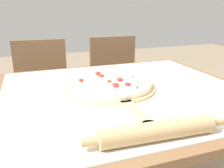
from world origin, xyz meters
name	(u,v)px	position (x,y,z in m)	size (l,w,h in m)	color
dining_table	(125,115)	(0.00, 0.00, 0.64)	(1.11, 0.99, 0.76)	brown
towel_cloth	(125,91)	(0.00, 0.00, 0.76)	(1.03, 0.91, 0.00)	white
pizza_peel	(111,88)	(-0.06, 0.03, 0.77)	(0.40, 0.61, 0.01)	tan
pizza	(110,83)	(-0.06, 0.05, 0.79)	(0.37, 0.37, 0.04)	beige
rolling_pin	(158,131)	(-0.07, -0.41, 0.79)	(0.42, 0.07, 0.06)	tan
chair_left	(43,92)	(-0.32, 0.81, 0.51)	(0.42, 0.42, 0.89)	brown
chair_right	(116,84)	(0.26, 0.81, 0.51)	(0.41, 0.41, 0.89)	brown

